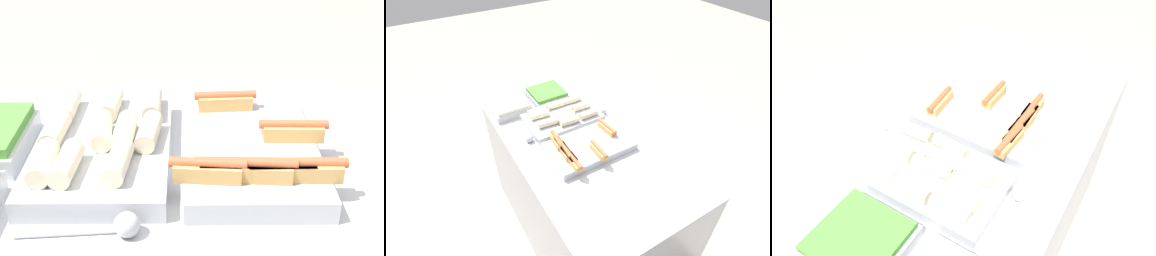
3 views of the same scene
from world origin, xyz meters
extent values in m
cube|color=#B7BABF|center=(0.06, 0.00, 0.95)|extent=(0.31, 0.52, 0.05)
cube|color=tan|center=(0.16, 0.00, 0.99)|extent=(0.14, 0.05, 0.04)
cylinder|color=#C15633|center=(0.16, 0.00, 1.01)|extent=(0.16, 0.03, 0.02)
cube|color=tan|center=(0.17, -0.17, 0.99)|extent=(0.14, 0.05, 0.04)
cylinder|color=#C15633|center=(0.17, -0.17, 1.01)|extent=(0.16, 0.02, 0.02)
cube|color=tan|center=(0.06, -0.17, 0.99)|extent=(0.14, 0.05, 0.04)
cylinder|color=#C15633|center=(0.06, -0.17, 1.01)|extent=(0.16, 0.03, 0.02)
cube|color=tan|center=(0.11, -0.17, 0.99)|extent=(0.14, 0.05, 0.04)
cylinder|color=#C15633|center=(0.11, -0.17, 1.01)|extent=(0.16, 0.02, 0.02)
cube|color=tan|center=(0.01, -0.16, 0.99)|extent=(0.14, 0.05, 0.04)
cylinder|color=#C15633|center=(0.01, -0.16, 1.01)|extent=(0.16, 0.03, 0.02)
cube|color=tan|center=(0.02, 0.16, 0.99)|extent=(0.14, 0.05, 0.04)
cylinder|color=#C15633|center=(0.02, 0.16, 1.01)|extent=(0.16, 0.03, 0.02)
cube|color=tan|center=(-0.04, -0.17, 0.99)|extent=(0.14, 0.06, 0.04)
cylinder|color=#C15633|center=(-0.04, -0.17, 1.01)|extent=(0.16, 0.04, 0.02)
cube|color=#B7BABF|center=(-0.28, 0.00, 0.95)|extent=(0.31, 0.51, 0.05)
cylinder|color=beige|center=(-0.33, -0.14, 1.00)|extent=(0.06, 0.13, 0.05)
cylinder|color=beige|center=(-0.23, -0.14, 1.00)|extent=(0.06, 0.13, 0.05)
cylinder|color=beige|center=(-0.38, 0.14, 1.00)|extent=(0.05, 0.13, 0.05)
cylinder|color=beige|center=(-0.17, 0.14, 1.00)|extent=(0.05, 0.13, 0.05)
cylinder|color=beige|center=(-0.28, 0.15, 1.00)|extent=(0.05, 0.13, 0.05)
cylinder|color=beige|center=(-0.39, 0.00, 1.00)|extent=(0.05, 0.13, 0.05)
cylinder|color=beige|center=(-0.17, -0.01, 1.00)|extent=(0.06, 0.14, 0.05)
cylinder|color=beige|center=(-0.38, -0.14, 1.00)|extent=(0.05, 0.13, 0.05)
cylinder|color=beige|center=(-0.23, -0.01, 1.00)|extent=(0.05, 0.13, 0.05)
cylinder|color=beige|center=(-0.28, 0.00, 1.00)|extent=(0.06, 0.14, 0.05)
cylinder|color=#B2B5BA|center=(-0.30, -0.29, 0.93)|extent=(0.22, 0.03, 0.01)
sphere|color=#B2B5BA|center=(-0.20, -0.29, 0.95)|extent=(0.05, 0.05, 0.05)
cylinder|color=#B2B5BA|center=(-0.30, 0.29, 0.93)|extent=(0.19, 0.01, 0.01)
sphere|color=#B2B5BA|center=(-0.21, 0.29, 0.95)|extent=(0.05, 0.05, 0.05)
camera|label=1|loc=(-0.08, -1.09, 1.59)|focal=50.00mm
camera|label=2|loc=(1.20, -0.76, 2.19)|focal=28.00mm
camera|label=3|loc=(-0.92, -0.51, 1.94)|focal=35.00mm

